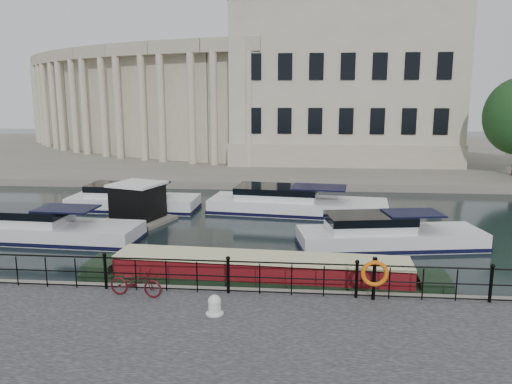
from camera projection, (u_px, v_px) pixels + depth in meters
ground_plane at (237, 283)px, 18.14m from camera, size 160.00×160.00×0.00m
far_bank at (281, 153)px, 56.21m from camera, size 120.00×42.00×0.55m
railing at (228, 273)px, 15.71m from camera, size 24.14×0.14×1.22m
civic_building at (270, 92)px, 50.80m from camera, size 53.55×31.84×16.85m
bicycle at (136, 282)px, 15.50m from camera, size 1.77×0.80×0.90m
mooring_bollard at (215, 305)px, 14.26m from camera, size 0.51×0.51×0.57m
life_ring_post at (375, 274)px, 15.09m from camera, size 0.83×0.21×1.35m
narrowboat at (261, 279)px, 17.57m from camera, size 12.97×2.40×1.48m
harbour_hut at (138, 204)px, 26.81m from camera, size 3.97×3.61×2.20m
cabin_cruisers at (216, 217)px, 26.39m from camera, size 24.68×10.30×1.99m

